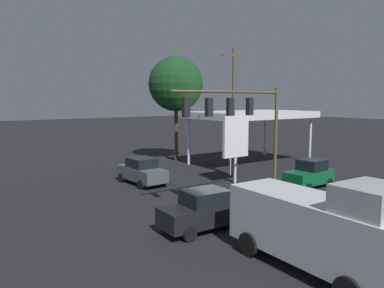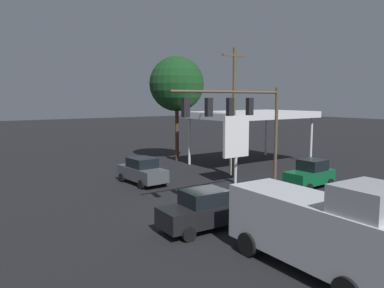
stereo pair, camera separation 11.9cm
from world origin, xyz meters
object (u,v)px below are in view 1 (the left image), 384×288
Objects in this scene: price_sign at (236,138)px; sedan_far at (142,171)px; utility_pole at (233,110)px; hatchback_crossing at (310,174)px; street_tree at (176,84)px; delivery_truck at (319,226)px; traffic_signal_assembly at (239,116)px; sedan_waiting at (205,210)px.

price_sign is 7.29m from sedan_far.
utility_pole is 7.63m from hatchback_crossing.
utility_pole is 0.98× the size of street_tree.
price_sign is 1.30× the size of hatchback_crossing.
delivery_truck reaches higher than sedan_far.
street_tree is (1.39, -15.05, 6.70)m from hatchback_crossing.
sedan_far is at bearing 43.00° from street_tree.
traffic_signal_assembly is 8.48m from hatchback_crossing.
sedan_far is at bearing -98.53° from sedan_waiting.
hatchback_crossing is at bearing 46.28° from sedan_far.
utility_pole is 2.26× the size of sedan_far.
street_tree is at bearing -100.27° from price_sign.
price_sign is at bearing 53.12° from sedan_far.
delivery_truck is at bearing 59.85° from price_sign.
traffic_signal_assembly reaches higher than hatchback_crossing.
price_sign is 1.12× the size of sedan_far.
traffic_signal_assembly is at bearing 9.25° from sedan_far.
sedan_waiting is (2.13, 10.37, 0.00)m from sedan_far.
hatchback_crossing is (-3.39, 4.02, -2.41)m from price_sign.
sedan_far is (9.10, -7.86, 0.00)m from hatchback_crossing.
street_tree is (-9.84, -17.56, 6.69)m from sedan_waiting.
delivery_truck is (3.29, 7.87, -3.54)m from traffic_signal_assembly.
utility_pole is at bearing 150.82° from delivery_truck.
sedan_far is (5.71, -3.85, -2.41)m from price_sign.
price_sign is (1.44, 1.90, -2.00)m from utility_pole.
street_tree is at bearing 160.54° from delivery_truck.
traffic_signal_assembly is 0.76× the size of utility_pole.
price_sign reaches higher than delivery_truck.
hatchback_crossing is 16.53m from street_tree.
sedan_far is at bearing 176.73° from delivery_truck.
street_tree reaches higher than sedan_far.
delivery_truck reaches higher than hatchback_crossing.
traffic_signal_assembly is 2.01× the size of hatchback_crossing.
utility_pole is 2.02× the size of price_sign.
hatchback_crossing is 11.51m from sedan_waiting.
utility_pole reaches higher than sedan_far.
traffic_signal_assembly is 6.15m from sedan_waiting.
utility_pole is 8.62m from sedan_far.
utility_pole is 9.44m from street_tree.
traffic_signal_assembly is at bearing 50.21° from utility_pole.
delivery_truck is at bearing 58.84° from utility_pole.
delivery_truck is 0.66× the size of street_tree.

